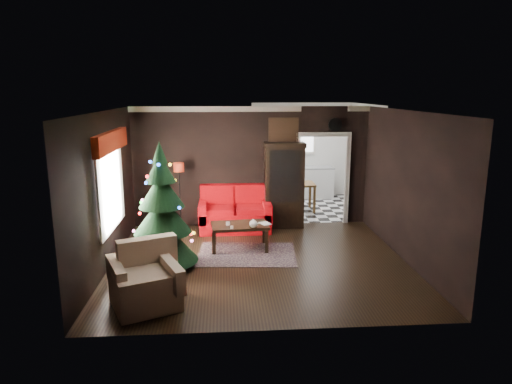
{
  "coord_description": "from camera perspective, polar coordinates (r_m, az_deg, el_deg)",
  "views": [
    {
      "loc": [
        -0.65,
        -8.05,
        3.15
      ],
      "look_at": [
        0.0,
        0.9,
        1.15
      ],
      "focal_mm": 32.02,
      "sensor_mm": 36.0,
      "label": 1
    }
  ],
  "objects": [
    {
      "name": "ceiling",
      "position": [
        8.09,
        0.47,
        10.08
      ],
      "size": [
        5.5,
        5.5,
        0.0
      ],
      "primitive_type": "plane",
      "rotation": [
        3.14,
        0.0,
        0.0
      ],
      "color": "white",
      "rests_on": "ground"
    },
    {
      "name": "armchair",
      "position": [
        7.05,
        -13.78,
        -10.27
      ],
      "size": [
        1.26,
        1.26,
        0.98
      ],
      "primitive_type": null,
      "rotation": [
        0.0,
        0.0,
        0.41
      ],
      "color": "tan",
      "rests_on": "ground"
    },
    {
      "name": "left_window",
      "position": [
        8.67,
        -17.81,
        0.65
      ],
      "size": [
        0.05,
        1.6,
        1.4
      ],
      "primitive_type": "cube",
      "color": "white",
      "rests_on": "wall_left"
    },
    {
      "name": "rug",
      "position": [
        9.05,
        -1.16,
        -7.77
      ],
      "size": [
        2.02,
        1.55,
        0.01
      ],
      "primitive_type": "cube",
      "rotation": [
        0.0,
        0.0,
        -0.09
      ],
      "color": "#37272F",
      "rests_on": "ground"
    },
    {
      "name": "doorway",
      "position": [
        11.01,
        8.25,
        1.44
      ],
      "size": [
        1.1,
        0.1,
        2.1
      ],
      "primitive_type": null,
      "color": "silver",
      "rests_on": "ground"
    },
    {
      "name": "cup_a",
      "position": [
        9.16,
        -3.55,
        -3.93
      ],
      "size": [
        0.1,
        0.1,
        0.07
      ],
      "primitive_type": "cylinder",
      "rotation": [
        0.0,
        0.0,
        -0.38
      ],
      "color": "white",
      "rests_on": "coffee_table"
    },
    {
      "name": "wall_clock",
      "position": [
        10.85,
        9.84,
        8.31
      ],
      "size": [
        0.32,
        0.32,
        0.06
      ],
      "primitive_type": "cylinder",
      "color": "white",
      "rests_on": "wall_back"
    },
    {
      "name": "floor_lamp",
      "position": [
        10.47,
        -9.5,
        -0.42
      ],
      "size": [
        0.31,
        0.31,
        1.49
      ],
      "primitive_type": null,
      "rotation": [
        0.0,
        0.0,
        -0.28
      ],
      "color": "black",
      "rests_on": "ground"
    },
    {
      "name": "valance",
      "position": [
        8.53,
        -17.65,
        6.05
      ],
      "size": [
        0.12,
        2.1,
        0.35
      ],
      "primitive_type": "cube",
      "color": "maroon",
      "rests_on": "wall_left"
    },
    {
      "name": "wall_back",
      "position": [
        10.72,
        -0.62,
        3.17
      ],
      "size": [
        5.5,
        0.0,
        5.5
      ],
      "primitive_type": "plane",
      "rotation": [
        1.57,
        0.0,
        0.0
      ],
      "color": "black",
      "rests_on": "ground"
    },
    {
      "name": "kitchen_floor",
      "position": [
        12.68,
        6.68,
        -1.9
      ],
      "size": [
        3.0,
        3.0,
        0.0
      ],
      "primitive_type": "plane",
      "color": "white",
      "rests_on": "ground"
    },
    {
      "name": "painting",
      "position": [
        10.64,
        3.46,
        7.69
      ],
      "size": [
        0.62,
        0.05,
        0.52
      ],
      "primitive_type": "cube",
      "color": "#B57646",
      "rests_on": "wall_back"
    },
    {
      "name": "curio_cabinet",
      "position": [
        10.65,
        3.5,
        0.62
      ],
      "size": [
        0.9,
        0.45,
        1.9
      ],
      "primitive_type": null,
      "color": "black",
      "rests_on": "ground"
    },
    {
      "name": "wall_front",
      "position": [
        5.86,
        2.4,
        -4.85
      ],
      "size": [
        5.5,
        0.0,
        5.5
      ],
      "primitive_type": "plane",
      "rotation": [
        -1.57,
        0.0,
        0.0
      ],
      "color": "black",
      "rests_on": "ground"
    },
    {
      "name": "wall_right",
      "position": [
        8.91,
        18.36,
        0.59
      ],
      "size": [
        0.0,
        5.5,
        5.5
      ],
      "primitive_type": "plane",
      "rotation": [
        1.57,
        0.0,
        -1.57
      ],
      "color": "black",
      "rests_on": "ground"
    },
    {
      "name": "wall_left",
      "position": [
        8.5,
        -18.35,
        0.04
      ],
      "size": [
        0.0,
        5.5,
        5.5
      ],
      "primitive_type": "plane",
      "rotation": [
        1.57,
        0.0,
        1.57
      ],
      "color": "black",
      "rests_on": "ground"
    },
    {
      "name": "floor",
      "position": [
        8.67,
        0.43,
        -8.74
      ],
      "size": [
        5.5,
        5.5,
        0.0
      ],
      "primitive_type": "plane",
      "color": "black",
      "rests_on": "ground"
    },
    {
      "name": "loveseat",
      "position": [
        10.45,
        -2.64,
        -2.14
      ],
      "size": [
        1.7,
        0.9,
        1.0
      ],
      "primitive_type": null,
      "color": "maroon",
      "rests_on": "ground"
    },
    {
      "name": "cup_b",
      "position": [
        8.94,
        -3.04,
        -4.41
      ],
      "size": [
        0.07,
        0.07,
        0.05
      ],
      "primitive_type": "cylinder",
      "rotation": [
        0.0,
        0.0,
        -0.1
      ],
      "color": "white",
      "rests_on": "coffee_table"
    },
    {
      "name": "coffee_table",
      "position": [
        9.28,
        -2.04,
        -5.55
      ],
      "size": [
        1.19,
        0.78,
        0.51
      ],
      "primitive_type": null,
      "rotation": [
        0.0,
        0.0,
        0.09
      ],
      "color": "black",
      "rests_on": "rug"
    },
    {
      "name": "teapot",
      "position": [
        8.94,
        -0.34,
        -3.99
      ],
      "size": [
        0.24,
        0.24,
        0.17
      ],
      "primitive_type": null,
      "rotation": [
        0.0,
        0.0,
        -0.42
      ],
      "color": "white",
      "rests_on": "coffee_table"
    },
    {
      "name": "kitchen_table",
      "position": [
        12.25,
        5.6,
        -0.59
      ],
      "size": [
        0.7,
        0.7,
        0.75
      ],
      "primitive_type": null,
      "color": "brown",
      "rests_on": "ground"
    },
    {
      "name": "kitchen_window",
      "position": [
        13.78,
        5.74,
        6.47
      ],
      "size": [
        0.7,
        0.06,
        0.7
      ],
      "primitive_type": "cube",
      "color": "white",
      "rests_on": "ground"
    },
    {
      "name": "kitchen_counter",
      "position": [
        13.73,
        5.8,
        1.16
      ],
      "size": [
        1.8,
        0.6,
        0.9
      ],
      "primitive_type": "cube",
      "color": "silver",
      "rests_on": "ground"
    },
    {
      "name": "christmas_tree",
      "position": [
        8.28,
        -11.64,
        -2.39
      ],
      "size": [
        1.51,
        1.51,
        2.35
      ],
      "primitive_type": null,
      "rotation": [
        0.0,
        0.0,
        0.27
      ],
      "color": "black",
      "rests_on": "ground"
    },
    {
      "name": "book",
      "position": [
        9.15,
        0.68,
        -3.36
      ],
      "size": [
        0.17,
        0.09,
        0.24
      ],
      "primitive_type": "imported",
      "rotation": [
        0.0,
        0.0,
        0.39
      ],
      "color": "#826D4F",
      "rests_on": "coffee_table"
    }
  ]
}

